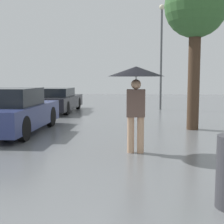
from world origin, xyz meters
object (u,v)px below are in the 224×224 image
Objects in this scene: pedestrian at (136,81)px; street_lamp at (161,47)px; parked_car_middle at (13,112)px; tree at (196,10)px; parked_car_farthest at (56,100)px.

street_lamp is (1.23, 9.36, 1.63)m from pedestrian.
parked_car_middle is 8.96m from street_lamp.
street_lamp reaches higher than tree.
tree reaches higher than pedestrian.
parked_car_farthest is 7.86m from tree.
parked_car_middle is (-3.53, 2.20, -0.90)m from pedestrian.
pedestrian is at bearing -118.72° from tree.
pedestrian is 0.41× the size of parked_car_farthest.
pedestrian is 4.25m from parked_car_middle.
parked_car_middle is 0.87× the size of tree.
tree is (5.27, 0.98, 2.96)m from parked_car_middle.
pedestrian is at bearing -97.49° from street_lamp.
parked_car_farthest is (-3.75, 7.91, -0.96)m from pedestrian.
parked_car_middle is at bearing -123.59° from street_lamp.
tree is (5.49, -4.74, 3.03)m from parked_car_farthest.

